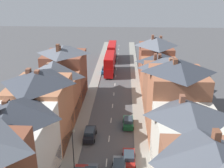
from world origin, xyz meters
TOP-DOWN VIEW (x-y plane):
  - pavement_left at (-5.10, 38.00)m, footprint 2.20×104.00m
  - pavement_right at (5.10, 38.00)m, footprint 2.20×104.00m
  - centre_line_dashes at (0.00, 36.00)m, footprint 0.14×97.80m
  - terrace_row_left at (-10.19, 12.10)m, footprint 8.00×51.38m
  - terrace_row_right at (10.18, 17.93)m, footprint 8.00×66.82m
  - double_decker_bus_lead at (-1.81, 50.29)m, footprint 2.74×10.80m
  - double_decker_bus_mid_street at (-1.81, 63.74)m, footprint 2.74×10.80m
  - car_near_blue at (-3.10, 50.45)m, footprint 1.90×3.83m
  - car_parked_left_a at (-3.10, 17.99)m, footprint 1.90×4.27m
  - car_parked_right_a at (3.10, 21.99)m, footprint 1.90×4.01m
  - car_far_grey at (1.80, 10.05)m, footprint 1.90×4.26m
  - car_parked_right_b at (3.10, 12.07)m, footprint 1.90×4.08m
  - street_lamp at (-4.25, 10.68)m, footprint 0.20×1.12m

SIDE VIEW (x-z plane):
  - centre_line_dashes at x=0.00m, z-range 0.00..0.01m
  - pavement_left at x=-5.10m, z-range 0.00..0.14m
  - pavement_right at x=5.10m, z-range 0.00..0.14m
  - car_near_blue at x=-3.10m, z-range 0.00..1.65m
  - car_parked_right_b at x=3.10m, z-range 0.00..1.66m
  - car_parked_right_a at x=3.10m, z-range 0.00..1.67m
  - car_far_grey at x=1.80m, z-range 0.00..1.69m
  - car_parked_left_a at x=-3.10m, z-range 0.00..1.71m
  - double_decker_bus_lead at x=-1.81m, z-range 0.17..5.47m
  - double_decker_bus_mid_street at x=-1.81m, z-range 0.17..5.47m
  - street_lamp at x=-4.25m, z-range 0.49..5.99m
  - terrace_row_right at x=10.18m, z-range -1.44..12.94m
  - terrace_row_left at x=-10.19m, z-range -0.80..12.49m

